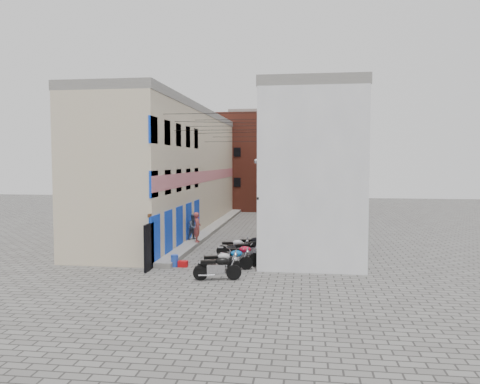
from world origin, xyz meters
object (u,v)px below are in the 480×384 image
at_px(motorcycle_e, 249,249).
at_px(person_a, 197,227).
at_px(motorcycle_f, 234,246).
at_px(red_crate, 183,264).
at_px(water_jug_near, 175,261).
at_px(person_b, 194,227).
at_px(motorcycle_d, 241,254).
at_px(motorcycle_g, 252,244).
at_px(motorcycle_a, 217,266).
at_px(water_jug_far, 175,261).
at_px(motorcycle_b, 219,261).
at_px(motorcycle_c, 232,258).

distance_m(motorcycle_e, person_a, 5.19).
distance_m(motorcycle_f, red_crate, 3.51).
relative_size(water_jug_near, red_crate, 1.21).
bearing_deg(water_jug_near, person_b, 95.10).
bearing_deg(motorcycle_d, person_a, -143.74).
bearing_deg(motorcycle_f, motorcycle_g, 120.02).
distance_m(motorcycle_e, motorcycle_f, 1.38).
height_order(motorcycle_g, red_crate, motorcycle_g).
bearing_deg(person_b, person_a, -110.60).
relative_size(motorcycle_d, motorcycle_f, 1.09).
bearing_deg(motorcycle_a, motorcycle_d, 157.28).
height_order(motorcycle_d, motorcycle_e, motorcycle_e).
height_order(motorcycle_f, person_b, person_b).
xyz_separation_m(motorcycle_f, motorcycle_g, (0.86, 0.80, 0.01)).
bearing_deg(motorcycle_e, water_jug_far, -88.39).
bearing_deg(motorcycle_e, red_crate, -85.22).
xyz_separation_m(motorcycle_b, motorcycle_f, (0.09, 3.94, -0.03)).
height_order(person_a, red_crate, person_a).
relative_size(water_jug_far, red_crate, 1.25).
bearing_deg(water_jug_near, motorcycle_e, 27.63).
bearing_deg(motorcycle_a, water_jug_near, -141.94).
relative_size(motorcycle_a, person_a, 1.16).
xyz_separation_m(motorcycle_g, person_a, (-3.50, 1.91, 0.58)).
height_order(motorcycle_b, person_b, person_b).
bearing_deg(red_crate, motorcycle_e, 30.80).
relative_size(motorcycle_f, water_jug_far, 3.30).
height_order(motorcycle_b, water_jug_far, motorcycle_b).
bearing_deg(motorcycle_g, motorcycle_b, -20.44).
bearing_deg(motorcycle_g, red_crate, -48.25).
xyz_separation_m(person_b, water_jug_far, (0.56, -6.32, -0.76)).
bearing_deg(motorcycle_b, motorcycle_d, 141.35).
distance_m(motorcycle_a, person_b, 9.13).
xyz_separation_m(motorcycle_b, motorcycle_e, (1.03, 2.93, 0.04)).
height_order(motorcycle_g, water_jug_far, motorcycle_g).
bearing_deg(motorcycle_f, motorcycle_a, -12.32).
xyz_separation_m(motorcycle_c, motorcycle_f, (-0.38, 3.15, -0.02)).
distance_m(motorcycle_d, motorcycle_e, 1.23).
bearing_deg(motorcycle_f, water_jug_far, -54.29).
bearing_deg(water_jug_near, motorcycle_g, 47.04).
height_order(motorcycle_d, person_b, person_b).
xyz_separation_m(person_a, person_b, (-0.41, 0.81, -0.10)).
bearing_deg(person_a, motorcycle_e, -144.34).
bearing_deg(water_jug_far, red_crate, 0.00).
distance_m(motorcycle_a, person_a, 8.23).
relative_size(motorcycle_f, person_b, 1.19).
bearing_deg(motorcycle_a, motorcycle_c, 159.59).
xyz_separation_m(motorcycle_c, water_jug_far, (-2.87, 0.34, -0.28)).
bearing_deg(motorcycle_f, motorcycle_c, -5.82).
distance_m(motorcycle_a, motorcycle_c, 1.94).
xyz_separation_m(motorcycle_d, motorcycle_f, (-0.67, 2.21, -0.05)).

